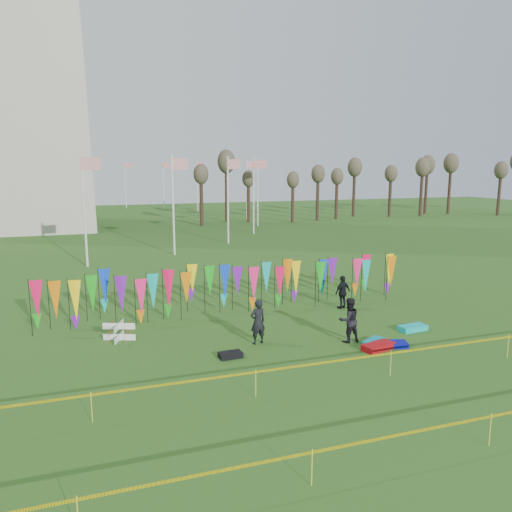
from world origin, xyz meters
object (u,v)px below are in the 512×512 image
object	(u,v)px
kite_bag_turquoise	(374,342)
kite_bag_red	(379,347)
person_mid	(349,320)
person_right	(343,292)
kite_bag_blue	(393,344)
person_left	(258,322)
kite_bag_black	(230,355)
box_kite	(119,332)
kite_bag_teal	(413,328)

from	to	relation	value
kite_bag_turquoise	kite_bag_red	bearing A→B (deg)	-104.27
person_mid	person_right	world-z (taller)	person_mid
kite_bag_blue	kite_bag_red	world-z (taller)	kite_bag_red
person_mid	kite_bag_blue	xyz separation A→B (m)	(1.41, -1.12, -0.82)
person_left	kite_bag_black	xyz separation A→B (m)	(-1.47, -1.10, -0.82)
box_kite	person_left	world-z (taller)	person_left
person_left	person_mid	world-z (taller)	person_mid
kite_bag_red	person_mid	bearing A→B (deg)	119.68
kite_bag_blue	kite_bag_black	size ratio (longest dim) A/B	1.22
kite_bag_turquoise	kite_bag_red	xyz separation A→B (m)	(-0.14, -0.56, 0.02)
box_kite	kite_bag_blue	bearing A→B (deg)	-22.68
person_right	kite_bag_teal	size ratio (longest dim) A/B	1.37
person_mid	kite_bag_teal	distance (m)	3.49
kite_bag_turquoise	kite_bag_blue	distance (m)	0.77
kite_bag_black	kite_bag_teal	distance (m)	8.46
person_mid	kite_bag_teal	size ratio (longest dim) A/B	1.50
kite_bag_teal	kite_bag_turquoise	bearing A→B (deg)	-159.31
person_right	kite_bag_red	xyz separation A→B (m)	(-1.45, -5.62, -0.73)
person_mid	kite_bag_blue	world-z (taller)	person_mid
kite_bag_red	kite_bag_black	xyz separation A→B (m)	(-5.74, 1.10, -0.02)
kite_bag_turquoise	box_kite	bearing A→B (deg)	158.58
kite_bag_turquoise	kite_bag_teal	xyz separation A→B (m)	(2.56, 0.97, 0.02)
kite_bag_turquoise	kite_bag_teal	world-z (taller)	kite_bag_teal
person_left	kite_bag_black	distance (m)	2.01
person_right	kite_bag_black	world-z (taller)	person_right
person_right	kite_bag_red	size ratio (longest dim) A/B	1.25
box_kite	kite_bag_turquoise	size ratio (longest dim) A/B	0.74
person_left	person_mid	distance (m)	3.73
kite_bag_turquoise	person_right	bearing A→B (deg)	75.50
person_mid	kite_bag_red	distance (m)	1.59
person_left	kite_bag_teal	distance (m)	7.05
box_kite	kite_bag_turquoise	world-z (taller)	box_kite
box_kite	kite_bag_blue	size ratio (longest dim) A/B	0.72
person_left	person_mid	size ratio (longest dim) A/B	0.99
person_mid	box_kite	bearing A→B (deg)	-22.24
person_mid	kite_bag_turquoise	xyz separation A→B (m)	(0.82, -0.63, -0.83)
kite_bag_blue	kite_bag_red	distance (m)	0.73
person_left	person_right	size ratio (longest dim) A/B	1.08
kite_bag_blue	kite_bag_teal	xyz separation A→B (m)	(1.97, 1.46, 0.01)
person_left	kite_bag_teal	size ratio (longest dim) A/B	1.49
kite_bag_turquoise	kite_bag_red	distance (m)	0.58
person_left	kite_bag_red	world-z (taller)	person_left
kite_bag_red	kite_bag_black	distance (m)	5.85
person_left	person_right	xyz separation A→B (m)	(5.72, 3.43, -0.07)
kite_bag_blue	kite_bag_black	distance (m)	6.56
kite_bag_teal	box_kite	bearing A→B (deg)	166.93
box_kite	kite_bag_blue	world-z (taller)	box_kite
box_kite	kite_bag_red	xyz separation A→B (m)	(9.59, -4.38, -0.26)
box_kite	kite_bag_teal	bearing A→B (deg)	-13.07
person_mid	kite_bag_red	size ratio (longest dim) A/B	1.37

